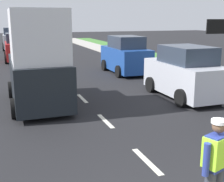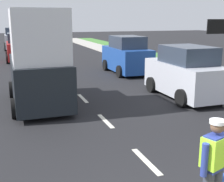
# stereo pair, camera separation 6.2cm
# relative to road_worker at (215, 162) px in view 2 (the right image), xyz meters

# --- Properties ---
(ground_plane) EXTENTS (96.00, 96.00, 0.00)m
(ground_plane) POSITION_rel_road_worker_xyz_m (-0.21, 20.37, -0.93)
(ground_plane) COLOR black
(sidewalk_right) EXTENTS (2.40, 72.00, 0.14)m
(sidewalk_right) POSITION_rel_road_worker_xyz_m (6.99, 9.37, -0.93)
(sidewalk_right) COLOR #B2ADA3
(sidewalk_right) RESTS_ON ground
(lane_center_line) EXTENTS (0.14, 46.40, 0.01)m
(lane_center_line) POSITION_rel_road_worker_xyz_m (-0.21, 24.57, -0.93)
(lane_center_line) COLOR silver
(lane_center_line) RESTS_ON ground
(road_worker) EXTENTS (0.70, 0.53, 1.67)m
(road_worker) POSITION_rel_road_worker_xyz_m (0.00, 0.00, 0.00)
(road_worker) COLOR #383D4C
(road_worker) RESTS_ON ground
(lane_direction_sign) EXTENTS (1.16, 0.11, 3.20)m
(lane_direction_sign) POSITION_rel_road_worker_xyz_m (4.23, 5.15, 1.48)
(lane_direction_sign) COLOR gray
(lane_direction_sign) RESTS_ON ground
(delivery_truck) EXTENTS (2.16, 4.60, 3.54)m
(delivery_truck) POSITION_rel_road_worker_xyz_m (-1.97, 7.59, 0.68)
(delivery_truck) COLOR black
(delivery_truck) RESTS_ON ground
(car_oncoming_third) EXTENTS (1.91, 3.89, 2.27)m
(car_oncoming_third) POSITION_rel_road_worker_xyz_m (-2.14, 29.93, 0.12)
(car_oncoming_third) COLOR silver
(car_oncoming_third) RESTS_ON ground
(car_parked_curbside) EXTENTS (2.06, 4.01, 2.14)m
(car_parked_curbside) POSITION_rel_road_worker_xyz_m (3.89, 6.89, 0.06)
(car_parked_curbside) COLOR silver
(car_parked_curbside) RESTS_ON ground
(car_oncoming_second) EXTENTS (1.87, 3.88, 2.12)m
(car_oncoming_second) POSITION_rel_road_worker_xyz_m (-2.11, 20.73, 0.05)
(car_oncoming_second) COLOR red
(car_oncoming_second) RESTS_ON ground
(car_parked_far) EXTENTS (2.05, 4.06, 2.21)m
(car_parked_far) POSITION_rel_road_worker_xyz_m (3.77, 13.07, 0.10)
(car_parked_far) COLOR #1E4799
(car_parked_far) RESTS_ON ground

